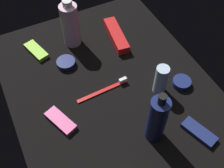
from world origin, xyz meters
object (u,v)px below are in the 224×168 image
(bodywash_bottle, at_px, (70,25))
(snack_bar_navy, at_px, (199,132))
(cream_tin_right, at_px, (182,83))
(lotion_bottle, at_px, (157,119))
(snack_bar_pink, at_px, (61,121))
(deodorant_stick, at_px, (161,80))
(snack_bar_lime, at_px, (36,51))
(cream_tin_left, at_px, (66,63))
(toothbrush_red, at_px, (106,89))
(toothpaste_box_red, at_px, (116,36))

(bodywash_bottle, xyz_separation_m, snack_bar_navy, (0.51, 0.19, -0.08))
(cream_tin_right, bearing_deg, lotion_bottle, -57.13)
(bodywash_bottle, xyz_separation_m, snack_bar_pink, (0.30, -0.16, -0.08))
(snack_bar_pink, height_order, snack_bar_navy, same)
(deodorant_stick, distance_m, snack_bar_pink, 0.33)
(lotion_bottle, xyz_separation_m, deodorant_stick, (-0.13, 0.10, -0.03))
(lotion_bottle, height_order, snack_bar_lime, lotion_bottle)
(cream_tin_right, bearing_deg, snack_bar_navy, -18.83)
(lotion_bottle, xyz_separation_m, cream_tin_left, (-0.37, -0.13, -0.08))
(bodywash_bottle, height_order, snack_bar_lime, bodywash_bottle)
(snack_bar_pink, height_order, cream_tin_right, cream_tin_right)
(snack_bar_navy, height_order, cream_tin_right, cream_tin_right)
(snack_bar_navy, bearing_deg, deodorant_stick, 167.95)
(toothbrush_red, distance_m, snack_bar_navy, 0.31)
(deodorant_stick, bearing_deg, toothbrush_red, -116.42)
(deodorant_stick, distance_m, cream_tin_left, 0.33)
(lotion_bottle, bearing_deg, snack_bar_navy, 64.85)
(toothbrush_red, height_order, toothpaste_box_red, toothpaste_box_red)
(lotion_bottle, xyz_separation_m, snack_bar_lime, (-0.47, -0.21, -0.08))
(bodywash_bottle, bearing_deg, lotion_bottle, 8.60)
(bodywash_bottle, distance_m, toothbrush_red, 0.27)
(snack_bar_lime, bearing_deg, snack_bar_navy, 15.51)
(bodywash_bottle, bearing_deg, toothpaste_box_red, 70.37)
(toothbrush_red, bearing_deg, snack_bar_navy, 33.85)
(deodorant_stick, relative_size, toothbrush_red, 0.60)
(snack_bar_lime, distance_m, cream_tin_left, 0.13)
(deodorant_stick, xyz_separation_m, cream_tin_left, (-0.24, -0.23, -0.04))
(toothbrush_red, distance_m, toothpaste_box_red, 0.24)
(deodorant_stick, bearing_deg, lotion_bottle, -37.62)
(deodorant_stick, relative_size, snack_bar_lime, 1.04)
(lotion_bottle, distance_m, toothpaste_box_red, 0.42)
(toothpaste_box_red, bearing_deg, cream_tin_right, 25.85)
(deodorant_stick, relative_size, cream_tin_right, 1.79)
(toothpaste_box_red, height_order, cream_tin_right, toothpaste_box_red)
(bodywash_bottle, height_order, snack_bar_navy, bodywash_bottle)
(snack_bar_pink, bearing_deg, snack_bar_lime, 154.91)
(cream_tin_left, bearing_deg, toothbrush_red, 25.34)
(bodywash_bottle, relative_size, snack_bar_lime, 1.78)
(lotion_bottle, bearing_deg, deodorant_stick, 142.38)
(bodywash_bottle, height_order, toothbrush_red, bodywash_bottle)
(toothbrush_red, xyz_separation_m, cream_tin_left, (-0.16, -0.08, 0.00))
(snack_bar_pink, distance_m, snack_bar_navy, 0.41)
(lotion_bottle, bearing_deg, cream_tin_right, 122.87)
(deodorant_stick, distance_m, cream_tin_right, 0.09)
(snack_bar_navy, relative_size, cream_tin_left, 1.60)
(deodorant_stick, height_order, snack_bar_navy, deodorant_stick)
(deodorant_stick, relative_size, snack_bar_navy, 1.04)
(deodorant_stick, bearing_deg, toothpaste_box_red, -176.84)
(toothpaste_box_red, bearing_deg, snack_bar_lime, -94.97)
(bodywash_bottle, xyz_separation_m, deodorant_stick, (0.33, 0.17, -0.03))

